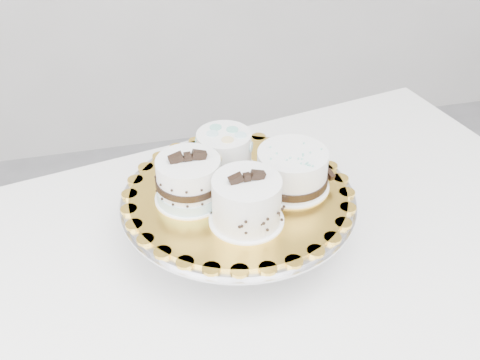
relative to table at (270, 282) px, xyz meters
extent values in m
cube|color=white|center=(0.00, 0.00, 0.06)|extent=(1.37, 1.05, 0.04)
cube|color=white|center=(0.48, 0.47, -0.32)|extent=(0.06, 0.06, 0.71)
cylinder|color=gray|center=(-0.05, 0.04, 0.08)|extent=(0.18, 0.18, 0.01)
cylinder|color=gray|center=(-0.05, 0.04, 0.12)|extent=(0.12, 0.12, 0.10)
cylinder|color=silver|center=(-0.05, 0.04, 0.18)|extent=(0.39, 0.39, 0.01)
cylinder|color=silver|center=(-0.05, 0.04, 0.18)|extent=(0.40, 0.40, 0.00)
cylinder|color=gold|center=(-0.05, 0.04, 0.19)|extent=(0.40, 0.40, 0.01)
cylinder|color=white|center=(-0.06, -0.04, 0.19)|extent=(0.12, 0.12, 0.00)
cylinder|color=white|center=(-0.06, -0.04, 0.23)|extent=(0.11, 0.11, 0.08)
cylinder|color=white|center=(-0.13, 0.04, 0.19)|extent=(0.12, 0.12, 0.00)
cylinder|color=white|center=(-0.13, 0.04, 0.23)|extent=(0.11, 0.11, 0.07)
cylinder|color=#ABD2D9|center=(-0.13, 0.04, 0.20)|extent=(0.11, 0.11, 0.02)
cylinder|color=black|center=(-0.13, 0.04, 0.23)|extent=(0.11, 0.11, 0.01)
cylinder|color=white|center=(-0.06, 0.12, 0.19)|extent=(0.11, 0.11, 0.00)
cylinder|color=white|center=(-0.06, 0.12, 0.23)|extent=(0.11, 0.11, 0.07)
cylinder|color=white|center=(0.04, 0.04, 0.19)|extent=(0.13, 0.13, 0.00)
cylinder|color=white|center=(0.04, 0.04, 0.23)|extent=(0.15, 0.15, 0.06)
cylinder|color=black|center=(0.04, 0.04, 0.21)|extent=(0.12, 0.12, 0.01)
camera|label=1|loc=(-0.24, -0.75, 0.80)|focal=45.00mm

